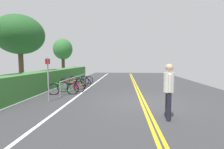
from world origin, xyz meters
name	(u,v)px	position (x,y,z in m)	size (l,w,h in m)	color
ground_plane	(143,102)	(0.00, 0.00, -0.03)	(36.97, 11.01, 0.05)	#353538
centre_line_yellow_inner	(145,102)	(0.00, -0.08, 0.00)	(33.27, 0.10, 0.00)	gold
centre_line_yellow_outer	(141,102)	(0.00, 0.08, 0.00)	(33.27, 0.10, 0.00)	gold
bike_lane_stripe_white	(71,101)	(0.00, 3.35, 0.00)	(33.27, 0.12, 0.00)	white
bike_rack	(75,80)	(3.43, 4.19, 0.59)	(5.44, 0.05, 0.80)	#9EA0A5
bicycle_0	(63,89)	(1.31, 4.24, 0.33)	(0.48, 1.71, 0.70)	black
bicycle_1	(71,86)	(2.05, 4.04, 0.35)	(0.46, 1.76, 0.75)	black
bicycle_2	(73,84)	(2.95, 4.24, 0.36)	(0.46, 1.77, 0.78)	black
bicycle_3	(80,83)	(3.89, 4.04, 0.32)	(0.46, 1.66, 0.70)	black
bicycle_4	(79,81)	(4.74, 4.33, 0.36)	(0.66, 1.73, 0.77)	black
bicycle_5	(83,80)	(5.64, 4.26, 0.32)	(0.46, 1.69, 0.68)	black
pedestrian	(169,87)	(-2.17, -0.55, 1.03)	(0.49, 0.32, 1.78)	#1E1E2D
sign_post_near	(48,75)	(-0.26, 4.33, 1.24)	(0.36, 0.07, 2.03)	gray
hedge_backdrop	(56,77)	(4.93, 6.24, 0.60)	(14.39, 1.23, 1.19)	#387533
tree_mid	(20,35)	(3.72, 8.23, 3.70)	(3.34, 3.34, 5.09)	brown
tree_far_right	(63,49)	(10.77, 7.86, 3.17)	(2.15, 2.15, 4.40)	#473323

